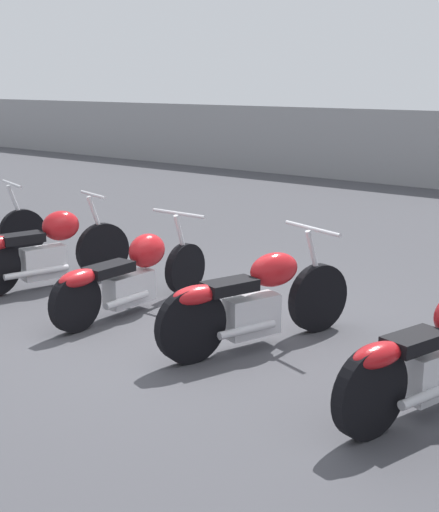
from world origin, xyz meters
TOP-DOWN VIEW (x-y plane):
  - ground_plane at (0.00, 0.00)m, footprint 60.00×60.00m
  - motorcycle_slot_1 at (-2.24, 0.11)m, footprint 0.73×1.98m
  - motorcycle_slot_2 at (-0.85, 0.10)m, footprint 0.72×2.13m
  - motorcycle_slot_3 at (0.69, 0.11)m, footprint 0.88×1.98m

SIDE VIEW (x-z plane):
  - ground_plane at x=0.00m, z-range 0.00..0.00m
  - motorcycle_slot_2 at x=-0.85m, z-range -0.07..0.86m
  - motorcycle_slot_3 at x=0.69m, z-range -0.08..0.94m
  - motorcycle_slot_1 at x=-2.24m, z-range -0.07..0.96m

